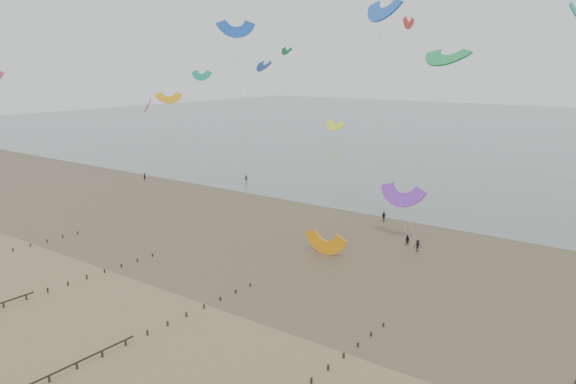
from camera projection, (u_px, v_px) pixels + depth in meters
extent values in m
plane|color=brown|center=(151.00, 312.00, 61.22)|extent=(500.00, 500.00, 0.00)
plane|color=#475654|center=(557.00, 133.00, 217.61)|extent=(500.00, 500.00, 0.00)
plane|color=#473A28|center=(325.00, 235.00, 88.59)|extent=(500.00, 500.00, 0.00)
ellipsoid|color=slate|center=(185.00, 235.00, 88.90)|extent=(23.60, 14.36, 0.01)
ellipsoid|color=slate|center=(404.00, 245.00, 83.95)|extent=(33.64, 18.32, 0.01)
ellipsoid|color=slate|center=(176.00, 195.00, 115.78)|extent=(26.95, 14.22, 0.01)
cube|color=black|center=(13.00, 250.00, 80.94)|extent=(0.16, 0.16, 0.57)
cube|color=black|center=(30.00, 245.00, 83.00)|extent=(0.16, 0.16, 0.54)
cube|color=black|center=(47.00, 241.00, 85.07)|extent=(0.16, 0.16, 0.51)
cube|color=black|center=(63.00, 237.00, 87.13)|extent=(0.16, 0.16, 0.48)
cube|color=black|center=(78.00, 233.00, 89.19)|extent=(0.16, 0.16, 0.45)
cube|color=black|center=(4.00, 305.00, 62.22)|extent=(0.16, 0.16, 0.68)
cube|color=black|center=(26.00, 298.00, 64.29)|extent=(0.16, 0.16, 0.65)
cube|color=black|center=(48.00, 290.00, 66.35)|extent=(0.16, 0.16, 0.62)
cube|color=black|center=(68.00, 284.00, 68.41)|extent=(0.16, 0.16, 0.59)
cube|color=black|center=(87.00, 277.00, 70.47)|extent=(0.16, 0.16, 0.57)
cube|color=black|center=(105.00, 271.00, 72.53)|extent=(0.16, 0.16, 0.54)
cube|color=black|center=(121.00, 266.00, 74.59)|extent=(0.16, 0.16, 0.51)
cube|color=black|center=(137.00, 260.00, 76.65)|extent=(0.16, 0.16, 0.48)
cube|color=black|center=(153.00, 255.00, 78.71)|extent=(0.16, 0.16, 0.45)
cube|color=black|center=(49.00, 379.00, 47.63)|extent=(0.16, 0.16, 0.74)
cube|color=black|center=(77.00, 366.00, 49.69)|extent=(0.16, 0.16, 0.71)
cube|color=black|center=(102.00, 354.00, 51.75)|extent=(0.16, 0.16, 0.68)
cube|color=black|center=(126.00, 343.00, 53.81)|extent=(0.16, 0.16, 0.65)
cube|color=black|center=(147.00, 333.00, 55.87)|extent=(0.16, 0.16, 0.62)
cube|color=black|center=(168.00, 324.00, 57.93)|extent=(0.16, 0.16, 0.59)
cube|color=black|center=(186.00, 315.00, 59.99)|extent=(0.16, 0.16, 0.57)
cube|color=black|center=(204.00, 307.00, 62.06)|extent=(0.16, 0.16, 0.54)
cube|color=black|center=(220.00, 299.00, 64.12)|extent=(0.16, 0.16, 0.51)
cube|color=black|center=(236.00, 292.00, 66.18)|extent=(0.16, 0.16, 0.48)
cube|color=black|center=(250.00, 285.00, 68.24)|extent=(0.16, 0.16, 0.45)
cube|color=black|center=(311.00, 381.00, 47.46)|extent=(0.16, 0.16, 0.59)
cube|color=black|center=(328.00, 368.00, 49.52)|extent=(0.16, 0.16, 0.57)
cube|color=black|center=(344.00, 356.00, 51.58)|extent=(0.16, 0.16, 0.54)
cube|color=black|center=(358.00, 345.00, 53.64)|extent=(0.16, 0.16, 0.51)
cube|color=black|center=(371.00, 335.00, 55.70)|extent=(0.16, 0.16, 0.48)
cube|color=black|center=(383.00, 325.00, 57.76)|extent=(0.16, 0.16, 0.45)
cube|color=black|center=(576.00, 383.00, 47.29)|extent=(0.16, 0.16, 0.45)
imported|color=black|center=(145.00, 176.00, 130.37)|extent=(0.67, 0.47, 1.73)
imported|color=black|center=(407.00, 240.00, 83.39)|extent=(0.87, 0.74, 1.58)
imported|color=black|center=(418.00, 246.00, 80.61)|extent=(1.31, 1.25, 1.79)
imported|color=black|center=(246.00, 178.00, 128.80)|extent=(0.68, 0.57, 1.58)
imported|color=black|center=(384.00, 216.00, 96.22)|extent=(0.85, 1.09, 1.73)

